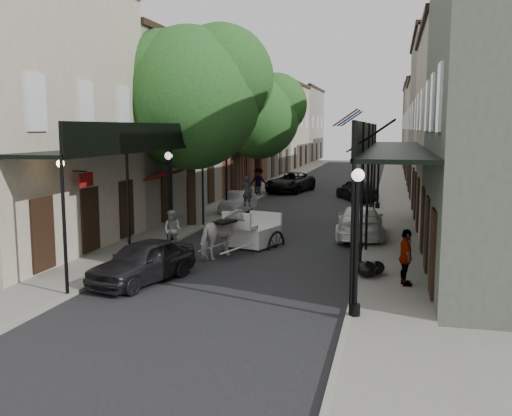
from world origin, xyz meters
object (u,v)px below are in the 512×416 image
Objects in this scene: pedestrian_sidewalk_right at (406,257)px; car_left_mid at (238,202)px; tree_near at (199,92)px; carriage at (260,217)px; pedestrian_walking at (173,230)px; pedestrian_sidewalk_left at (259,182)px; car_right_far at (357,189)px; lamppost_right_far at (378,175)px; horse at (222,234)px; lamppost_left at (169,195)px; car_left_near at (143,261)px; car_right_near at (360,222)px; lamppost_right_near at (356,240)px; tree_far at (263,113)px; car_left_far at (290,182)px.

car_left_mid is (-8.98, 13.85, -0.37)m from pedestrian_sidewalk_right.
tree_near is 7.63m from car_left_mid.
carriage is 1.86× the size of pedestrian_walking.
pedestrian_sidewalk_left is 6.81m from car_right_far.
horse is (-5.27, -14.08, -1.16)m from lamppost_right_far.
carriage is 0.80× the size of car_left_mid.
pedestrian_walking is (0.70, -5.39, -5.69)m from tree_near.
lamppost_left reaches higher than car_left_near.
car_right_far is at bearing 51.34° from car_left_mid.
lamppost_right_far is at bearing 61.42° from pedestrian_walking.
lamppost_left is at bearing 120.31° from car_left_near.
car_right_near is at bearing -38.70° from car_left_mid.
pedestrian_walking is at bearing -3.43° from horse.
car_left_mid is at bearing -158.73° from lamppost_right_far.
lamppost_right_near is 26.01m from pedestrian_sidewalk_left.
horse is 2.49m from pedestrian_walking.
car_left_near is at bearing -75.88° from lamppost_left.
carriage is at bearing -90.00° from horse.
car_left_mid is 0.76× the size of car_right_near.
car_right_near is 1.14× the size of car_right_far.
pedestrian_sidewalk_left reaches higher than car_right_near.
car_right_near is (6.20, 8.96, 0.04)m from car_left_near.
lamppost_left is at bearing 52.32° from pedestrian_sidewalk_right.
carriage is at bearing -77.58° from tree_far.
tree_far is at bearing 119.38° from carriage.
pedestrian_walking reaches higher than car_left_near.
pedestrian_sidewalk_right is at bearing 67.85° from lamppost_right_near.
pedestrian_walking is at bearing -63.73° from lamppost_left.
pedestrian_walking is 0.29× the size of car_left_far.
tree_far is 1.76× the size of car_right_near.
tree_far is at bearing -90.87° from pedestrian_sidewalk_left.
lamppost_left is 0.94× the size of car_left_near.
car_left_mid is at bearing -84.41° from car_left_far.
car_left_mid is at bearing 127.93° from carriage.
lamppost_left is at bearing 135.71° from lamppost_right_near.
carriage is 6.91m from car_left_near.
car_left_far is (-2.24, 19.70, -0.40)m from carriage.
lamppost_right_far is 19.22m from car_left_near.
car_right_far is (6.70, 16.45, -1.31)m from lamppost_left.
horse is 1.22× the size of pedestrian_sidewalk_right.
pedestrian_sidewalk_right is (9.48, -4.84, -1.07)m from lamppost_left.
tree_near reaches higher than car_left_mid.
lamppost_right_far is at bearing -6.26° from pedestrian_sidewalk_right.
car_right_far is at bearing 93.51° from lamppost_right_near.
lamppost_right_near is 2.16× the size of pedestrian_sidewalk_right.
car_left_far reaches higher than car_left_near.
lamppost_right_far is at bearing 90.00° from lamppost_right_near.
car_left_near is at bearing 52.57° from car_right_far.
lamppost_right_near is 18.72m from car_left_mid.
pedestrian_sidewalk_right is (9.58, -9.02, -5.51)m from tree_near.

